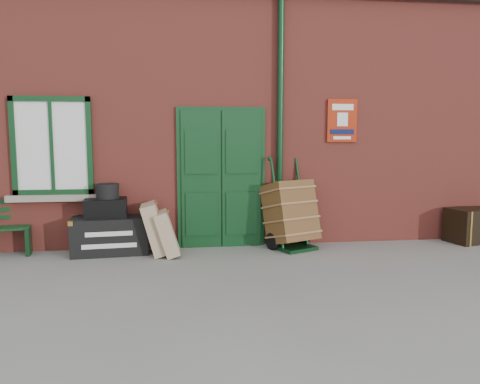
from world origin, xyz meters
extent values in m
plane|color=gray|center=(0.00, 0.00, 0.00)|extent=(80.00, 80.00, 0.00)
cube|color=#A74135|center=(0.00, 3.50, 2.00)|extent=(10.00, 4.00, 4.00)
cube|color=#38302B|center=(0.00, 3.50, 4.15)|extent=(10.30, 4.30, 0.30)
cube|color=#0E3517|center=(-0.30, 1.46, 1.10)|extent=(1.42, 0.12, 2.32)
cube|color=white|center=(-2.90, 1.45, 1.65)|extent=(1.20, 0.08, 1.50)
cylinder|color=black|center=(0.65, 1.42, 2.00)|extent=(0.10, 0.10, 4.00)
cube|color=#9E230B|center=(1.70, 1.47, 2.05)|extent=(0.50, 0.03, 0.70)
cube|color=black|center=(-3.28, 1.36, 0.21)|extent=(0.12, 0.42, 0.42)
cube|color=black|center=(-2.04, 1.25, 0.28)|extent=(1.19, 0.72, 0.57)
cube|color=black|center=(-2.09, 1.25, 0.71)|extent=(0.66, 0.51, 0.28)
cylinder|color=black|center=(-2.06, 1.25, 0.96)|extent=(0.37, 0.37, 0.23)
cube|color=tan|center=(-1.35, 1.05, 0.41)|extent=(0.44, 0.57, 0.81)
cube|color=tan|center=(-1.17, 0.95, 0.35)|extent=(0.41, 0.51, 0.70)
cube|color=black|center=(0.86, 1.07, 0.03)|extent=(0.68, 0.60, 0.06)
cylinder|color=black|center=(0.56, 1.15, 0.73)|extent=(0.20, 0.38, 1.43)
cylinder|color=black|center=(1.01, 1.35, 0.73)|extent=(0.20, 0.38, 1.43)
cylinder|color=black|center=(0.47, 1.14, 0.13)|extent=(0.16, 0.27, 0.27)
cylinder|color=black|center=(1.07, 1.40, 0.13)|extent=(0.16, 0.27, 0.27)
cube|color=brown|center=(0.79, 1.23, 0.58)|extent=(0.94, 0.97, 1.06)
cube|color=black|center=(3.97, 1.25, 0.29)|extent=(0.91, 0.71, 0.58)
camera|label=1|loc=(-0.95, -6.03, 1.82)|focal=35.00mm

